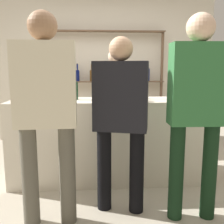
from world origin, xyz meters
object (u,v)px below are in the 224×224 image
Objects in this scene: counter_bottle_1 at (176,87)px; customer_center at (121,114)px; counter_bottle_0 at (131,88)px; counter_bottle_3 at (75,89)px; wine_glass at (99,89)px; customer_right at (197,103)px; counter_bottle_4 at (194,87)px; counter_bottle_2 at (34,89)px; ice_bucket at (115,90)px; customer_left at (46,105)px; server_behind_counter at (115,95)px.

customer_center reaches higher than counter_bottle_1.
counter_bottle_0 and counter_bottle_3 have the same top height.
customer_right reaches higher than wine_glass.
counter_bottle_4 is at bearing -0.50° from counter_bottle_0.
counter_bottle_0 is 1.00× the size of counter_bottle_3.
counter_bottle_2 is at bearing 70.24° from customer_center.
ice_bucket is at bearing -162.18° from counter_bottle_1.
counter_bottle_2 reaches higher than wine_glass.
counter_bottle_1 is 1.74m from customer_left.
counter_bottle_1 is 1.39× the size of ice_bucket.
counter_bottle_2 is at bearing -169.94° from counter_bottle_1.
counter_bottle_4 is at bearing 53.32° from server_behind_counter.
customer_left reaches higher than counter_bottle_0.
server_behind_counter is (0.06, 0.77, -0.14)m from ice_bucket.
counter_bottle_0 is 1.30m from customer_left.
customer_left reaches higher than counter_bottle_1.
server_behind_counter is (-0.70, 0.52, -0.15)m from counter_bottle_1.
counter_bottle_2 is 1.68m from customer_right.
customer_center is (-0.76, -0.88, -0.17)m from counter_bottle_1.
counter_bottle_0 reaches higher than wine_glass.
counter_bottle_4 is 1.89m from customer_left.
counter_bottle_1 is at bearing 48.63° from server_behind_counter.
wine_glass is at bearing -166.72° from counter_bottle_1.
counter_bottle_3 is at bearing -174.05° from counter_bottle_1.
ice_bucket is 1.01m from customer_right.
wine_glass is at bearing 46.04° from customer_right.
wine_glass is 0.11× the size of customer_center.
customer_right is at bearing -26.58° from counter_bottle_2.
customer_right reaches higher than counter_bottle_2.
counter_bottle_1 is at bearing -55.39° from customer_left.
counter_bottle_3 is (-0.66, -0.09, 0.00)m from counter_bottle_0.
customer_right is 1.67m from server_behind_counter.
server_behind_counter is at bearing 11.23° from customer_center.
counter_bottle_1 is 0.95× the size of counter_bottle_2.
customer_left is at bearing -100.15° from counter_bottle_3.
customer_right reaches higher than ice_bucket.
customer_left is (-1.39, -1.05, -0.06)m from counter_bottle_1.
counter_bottle_0 is 1.11m from counter_bottle_2.
counter_bottle_3 reaches higher than counter_bottle_4.
customer_right reaches higher than counter_bottle_4.
customer_right is at bearing -52.07° from ice_bucket.
counter_bottle_2 is at bearing -172.52° from counter_bottle_4.
wine_glass is (-0.94, -0.22, 0.01)m from counter_bottle_1.
counter_bottle_4 is at bearing 3.16° from counter_bottle_3.
counter_bottle_2 is 0.22× the size of customer_center.
counter_bottle_2 is at bearing -54.05° from server_behind_counter.
wine_glass is 0.18m from ice_bucket.
customer_right is 1.11× the size of customer_center.
counter_bottle_1 is 1.03× the size of counter_bottle_4.
wine_glass is (0.28, -0.10, 0.01)m from counter_bottle_3.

